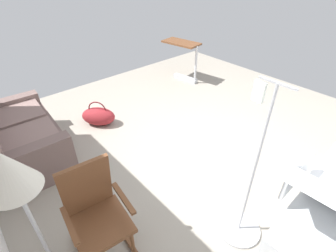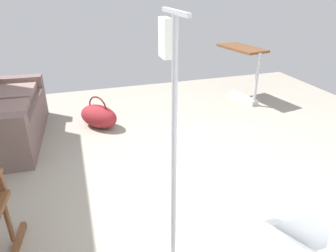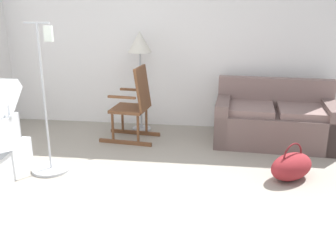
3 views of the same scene
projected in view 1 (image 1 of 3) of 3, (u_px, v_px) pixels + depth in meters
ground_plane at (201, 149)px, 3.73m from camera, size 6.41×6.41×0.00m
couch at (22, 138)px, 3.44m from camera, size 1.64×0.94×0.85m
rocking_chair at (97, 215)px, 2.20m from camera, size 0.81×0.56×1.05m
floor_lamp at (13, 183)px, 1.55m from camera, size 0.34×0.34×1.48m
overbed_table at (184, 57)px, 5.48m from camera, size 0.87×0.53×0.84m
duffel_bag at (98, 116)px, 4.19m from camera, size 0.63×0.61×0.43m
iv_pole at (241, 214)px, 2.51m from camera, size 0.44×0.44×1.69m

